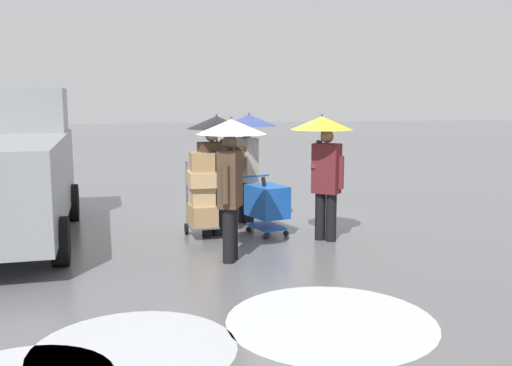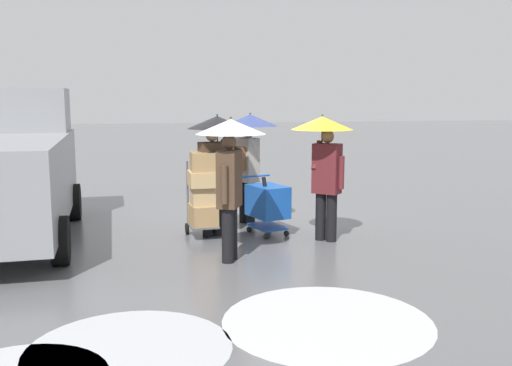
{
  "view_description": "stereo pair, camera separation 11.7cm",
  "coord_description": "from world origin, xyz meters",
  "px_view_note": "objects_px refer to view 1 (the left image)",
  "views": [
    {
      "loc": [
        1.88,
        10.56,
        2.42
      ],
      "look_at": [
        0.01,
        1.59,
        1.05
      ],
      "focal_mm": 40.16,
      "sensor_mm": 36.0,
      "label": 1
    },
    {
      "loc": [
        1.77,
        10.59,
        2.42
      ],
      "look_at": [
        0.01,
        1.59,
        1.05
      ],
      "focal_mm": 40.16,
      "sensor_mm": 36.0,
      "label": 2
    }
  ],
  "objects_px": {
    "cargo_van_parked_right": "(5,171)",
    "pedestrian_black_side": "(247,143)",
    "hand_dolly_boxes": "(202,191)",
    "pedestrian_far_side": "(324,148)",
    "pedestrian_white_side": "(215,147)",
    "shopping_cart_vendor": "(267,203)",
    "pedestrian_pink_side": "(231,155)"
  },
  "relations": [
    {
      "from": "hand_dolly_boxes",
      "to": "pedestrian_far_side",
      "type": "xyz_separation_m",
      "value": [
        -1.99,
        0.6,
        0.77
      ]
    },
    {
      "from": "pedestrian_black_side",
      "to": "pedestrian_pink_side",
      "type": "bearing_deg",
      "value": 73.59
    },
    {
      "from": "pedestrian_black_side",
      "to": "pedestrian_far_side",
      "type": "height_order",
      "value": "same"
    },
    {
      "from": "pedestrian_pink_side",
      "to": "pedestrian_black_side",
      "type": "xyz_separation_m",
      "value": [
        -0.71,
        -2.41,
        -0.01
      ]
    },
    {
      "from": "hand_dolly_boxes",
      "to": "pedestrian_white_side",
      "type": "height_order",
      "value": "pedestrian_white_side"
    },
    {
      "from": "pedestrian_pink_side",
      "to": "pedestrian_white_side",
      "type": "relative_size",
      "value": 1.0
    },
    {
      "from": "pedestrian_pink_side",
      "to": "pedestrian_white_side",
      "type": "distance_m",
      "value": 1.56
    },
    {
      "from": "cargo_van_parked_right",
      "to": "pedestrian_pink_side",
      "type": "bearing_deg",
      "value": 150.07
    },
    {
      "from": "cargo_van_parked_right",
      "to": "pedestrian_pink_side",
      "type": "height_order",
      "value": "cargo_van_parked_right"
    },
    {
      "from": "pedestrian_black_side",
      "to": "shopping_cart_vendor",
      "type": "bearing_deg",
      "value": 101.02
    },
    {
      "from": "pedestrian_black_side",
      "to": "hand_dolly_boxes",
      "type": "bearing_deg",
      "value": 43.58
    },
    {
      "from": "pedestrian_far_side",
      "to": "pedestrian_white_side",
      "type": "bearing_deg",
      "value": -20.94
    },
    {
      "from": "shopping_cart_vendor",
      "to": "pedestrian_white_side",
      "type": "distance_m",
      "value": 1.36
    },
    {
      "from": "pedestrian_pink_side",
      "to": "pedestrian_white_side",
      "type": "xyz_separation_m",
      "value": [
        0.03,
        -1.55,
        -0.01
      ]
    },
    {
      "from": "cargo_van_parked_right",
      "to": "pedestrian_white_side",
      "type": "bearing_deg",
      "value": 172.08
    },
    {
      "from": "hand_dolly_boxes",
      "to": "pedestrian_pink_side",
      "type": "relative_size",
      "value": 0.7
    },
    {
      "from": "pedestrian_white_side",
      "to": "pedestrian_far_side",
      "type": "relative_size",
      "value": 1.0
    },
    {
      "from": "shopping_cart_vendor",
      "to": "pedestrian_pink_side",
      "type": "relative_size",
      "value": 0.49
    },
    {
      "from": "hand_dolly_boxes",
      "to": "pedestrian_black_side",
      "type": "relative_size",
      "value": 0.7
    },
    {
      "from": "cargo_van_parked_right",
      "to": "pedestrian_black_side",
      "type": "xyz_separation_m",
      "value": [
        -4.26,
        -0.36,
        0.39
      ]
    },
    {
      "from": "cargo_van_parked_right",
      "to": "shopping_cart_vendor",
      "type": "height_order",
      "value": "cargo_van_parked_right"
    },
    {
      "from": "hand_dolly_boxes",
      "to": "pedestrian_far_side",
      "type": "bearing_deg",
      "value": 163.35
    },
    {
      "from": "hand_dolly_boxes",
      "to": "pedestrian_far_side",
      "type": "relative_size",
      "value": 0.7
    },
    {
      "from": "cargo_van_parked_right",
      "to": "pedestrian_white_side",
      "type": "distance_m",
      "value": 3.58
    },
    {
      "from": "pedestrian_black_side",
      "to": "pedestrian_white_side",
      "type": "relative_size",
      "value": 1.0
    },
    {
      "from": "pedestrian_white_side",
      "to": "hand_dolly_boxes",
      "type": "bearing_deg",
      "value": 17.94
    },
    {
      "from": "hand_dolly_boxes",
      "to": "pedestrian_white_side",
      "type": "relative_size",
      "value": 0.7
    },
    {
      "from": "pedestrian_white_side",
      "to": "pedestrian_far_side",
      "type": "xyz_separation_m",
      "value": [
        -1.76,
        0.67,
        0.01
      ]
    },
    {
      "from": "shopping_cart_vendor",
      "to": "pedestrian_far_side",
      "type": "height_order",
      "value": "pedestrian_far_side"
    },
    {
      "from": "pedestrian_black_side",
      "to": "pedestrian_far_side",
      "type": "relative_size",
      "value": 1.0
    },
    {
      "from": "cargo_van_parked_right",
      "to": "pedestrian_black_side",
      "type": "bearing_deg",
      "value": -175.16
    },
    {
      "from": "hand_dolly_boxes",
      "to": "pedestrian_black_side",
      "type": "distance_m",
      "value": 1.54
    }
  ]
}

